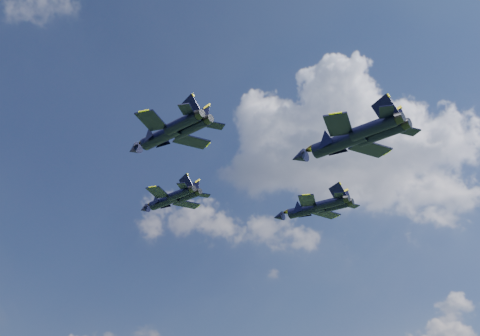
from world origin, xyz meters
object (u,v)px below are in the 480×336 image
(jet_lead, at_px, (163,202))
(jet_slot, at_px, (336,143))
(jet_right, at_px, (304,210))
(jet_left, at_px, (159,137))

(jet_lead, distance_m, jet_slot, 32.82)
(jet_right, distance_m, jet_slot, 25.67)
(jet_right, height_order, jet_slot, jet_right)
(jet_right, relative_size, jet_slot, 0.87)
(jet_lead, relative_size, jet_left, 0.92)
(jet_lead, xyz_separation_m, jet_left, (-12.49, -18.54, -0.72))
(jet_lead, height_order, jet_slot, jet_lead)
(jet_left, relative_size, jet_slot, 0.86)
(jet_left, xyz_separation_m, jet_right, (32.99, 6.97, 0.93))
(jet_lead, xyz_separation_m, jet_slot, (5.47, -32.33, -1.25))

